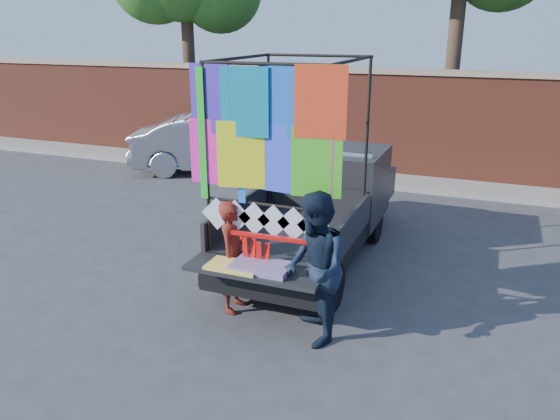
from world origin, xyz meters
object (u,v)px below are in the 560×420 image
at_px(pickup_truck, 323,202).
at_px(sedan, 219,143).
at_px(woman, 234,257).
at_px(man, 315,269).

bearing_deg(pickup_truck, sedan, 135.42).
distance_m(woman, man, 1.24).
height_order(pickup_truck, man, pickup_truck).
height_order(sedan, man, man).
distance_m(pickup_truck, woman, 2.51).
xyz_separation_m(pickup_truck, sedan, (-4.01, 3.95, -0.08)).
xyz_separation_m(pickup_truck, man, (0.76, -2.79, 0.10)).
height_order(pickup_truck, woman, pickup_truck).
bearing_deg(man, woman, -133.61).
xyz_separation_m(sedan, man, (4.77, -6.74, 0.18)).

